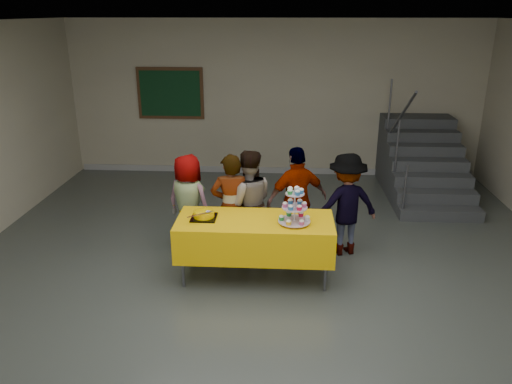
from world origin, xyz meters
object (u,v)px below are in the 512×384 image
(cupcake_stand, at_px, (295,209))
(bear_cake, at_px, (204,214))
(schoolchild_c, at_px, (248,203))
(schoolchild_e, at_px, (346,205))
(schoolchild_b, at_px, (231,207))
(schoolchild_d, at_px, (297,200))
(schoolchild_a, at_px, (189,203))
(bake_table, at_px, (255,236))
(staircase, at_px, (421,164))
(noticeboard, at_px, (170,93))

(cupcake_stand, xyz_separation_m, bear_cake, (-1.08, 0.09, -0.13))
(schoolchild_c, xyz_separation_m, schoolchild_e, (1.30, 0.09, -0.03))
(schoolchild_b, distance_m, schoolchild_d, 0.90)
(cupcake_stand, bearing_deg, schoolchild_e, 49.86)
(schoolchild_a, relative_size, schoolchild_b, 0.94)
(cupcake_stand, relative_size, bear_cake, 1.24)
(bake_table, distance_m, bear_cake, 0.67)
(schoolchild_b, bearing_deg, bear_cake, 53.99)
(staircase, relative_size, noticeboard, 1.85)
(bear_cake, xyz_separation_m, schoolchild_c, (0.48, 0.65, -0.11))
(schoolchild_b, xyz_separation_m, staircase, (3.16, 2.87, -0.23))
(cupcake_stand, bearing_deg, schoolchild_b, 143.75)
(bear_cake, relative_size, schoolchild_b, 0.25)
(schoolchild_b, distance_m, noticeboard, 4.13)
(schoolchild_b, relative_size, noticeboard, 1.10)
(staircase, distance_m, noticeboard, 4.94)
(bear_cake, height_order, schoolchild_e, schoolchild_e)
(bake_table, height_order, staircase, staircase)
(schoolchild_d, xyz_separation_m, staircase, (2.30, 2.60, -0.24))
(bake_table, xyz_separation_m, schoolchild_b, (-0.34, 0.51, 0.16))
(staircase, xyz_separation_m, noticeboard, (-4.74, 0.84, 1.11))
(bear_cake, xyz_separation_m, schoolchild_e, (1.78, 0.74, -0.13))
(schoolchild_e, relative_size, noticeboard, 1.07)
(cupcake_stand, height_order, schoolchild_b, schoolchild_b)
(cupcake_stand, height_order, schoolchild_a, schoolchild_a)
(schoolchild_b, distance_m, schoolchild_c, 0.25)
(schoolchild_b, relative_size, schoolchild_e, 1.03)
(schoolchild_c, bearing_deg, noticeboard, -73.51)
(schoolchild_e, height_order, staircase, staircase)
(schoolchild_b, xyz_separation_m, schoolchild_e, (1.51, 0.23, -0.02))
(schoolchild_b, bearing_deg, cupcake_stand, 136.07)
(schoolchild_a, relative_size, noticeboard, 1.03)
(staircase, bearing_deg, bake_table, -129.74)
(schoolchild_d, bearing_deg, schoolchild_a, -21.58)
(bake_table, xyz_separation_m, schoolchild_d, (0.52, 0.79, 0.18))
(bear_cake, height_order, schoolchild_b, schoolchild_b)
(schoolchild_e, bearing_deg, noticeboard, -65.55)
(schoolchild_a, bearing_deg, schoolchild_e, -156.69)
(bear_cake, height_order, staircase, staircase)
(staircase, bearing_deg, schoolchild_d, -131.47)
(bake_table, xyz_separation_m, noticeboard, (-1.92, 4.22, 1.04))
(schoolchild_a, bearing_deg, schoolchild_c, -163.43)
(bake_table, bearing_deg, schoolchild_c, 101.58)
(schoolchild_a, distance_m, schoolchild_e, 2.11)
(schoolchild_b, height_order, staircase, staircase)
(cupcake_stand, height_order, staircase, staircase)
(schoolchild_b, distance_m, staircase, 4.28)
(schoolchild_d, distance_m, schoolchild_e, 0.65)
(cupcake_stand, bearing_deg, schoolchild_a, 149.42)
(schoolchild_c, bearing_deg, bake_table, 91.46)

